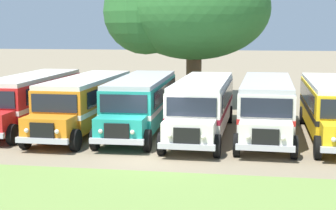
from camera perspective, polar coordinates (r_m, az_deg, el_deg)
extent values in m
plane|color=#84755B|center=(22.10, -1.72, -5.68)|extent=(220.00, 220.00, 0.00)
cube|color=red|center=(30.05, -14.83, 0.83)|extent=(2.55, 9.21, 2.10)
cube|color=white|center=(30.08, -14.82, 0.52)|extent=(2.58, 9.23, 0.24)
cube|color=black|center=(29.78, -12.39, 1.82)|extent=(0.08, 8.00, 0.80)
cube|color=black|center=(30.79, -16.81, 1.87)|extent=(0.08, 8.00, 0.80)
cube|color=beige|center=(29.93, -14.91, 3.04)|extent=(2.47, 9.11, 0.22)
cube|color=white|center=(34.31, -11.74, 1.69)|extent=(0.90, 0.06, 1.30)
cylinder|color=black|center=(25.07, -16.97, -3.18)|extent=(0.29, 1.00, 1.00)
cylinder|color=black|center=(32.52, -10.71, -0.33)|extent=(0.29, 1.00, 1.00)
cylinder|color=black|center=(33.40, -14.59, -0.23)|extent=(0.29, 1.00, 1.00)
cube|color=orange|center=(28.19, -8.97, 0.52)|extent=(2.66, 9.24, 2.10)
cube|color=white|center=(28.22, -8.97, 0.19)|extent=(2.69, 9.26, 0.24)
cube|color=black|center=(28.02, -6.34, 1.56)|extent=(0.18, 8.00, 0.80)
cube|color=black|center=(28.85, -11.19, 1.65)|extent=(0.18, 8.00, 0.80)
cube|color=beige|center=(28.06, -9.03, 2.87)|extent=(2.58, 9.14, 0.22)
cube|color=orange|center=(23.40, -13.18, -2.54)|extent=(2.22, 1.44, 1.05)
cube|color=black|center=(22.73, -13.92, -2.82)|extent=(1.10, 0.12, 0.70)
cube|color=#B7B7BC|center=(22.79, -13.92, -3.90)|extent=(2.40, 0.24, 0.24)
cube|color=black|center=(23.84, -12.63, 0.18)|extent=(2.20, 0.10, 0.84)
cube|color=white|center=(32.57, -6.32, 1.46)|extent=(0.90, 0.08, 1.30)
sphere|color=#EAE5C6|center=(22.42, -12.34, -2.93)|extent=(0.20, 0.20, 0.20)
sphere|color=#EAE5C6|center=(22.98, -15.57, -2.76)|extent=(0.20, 0.20, 0.20)
cylinder|color=black|center=(23.16, -10.31, -3.89)|extent=(0.30, 1.00, 1.00)
cylinder|color=black|center=(24.09, -15.67, -3.59)|extent=(0.30, 1.00, 1.00)
cylinder|color=black|center=(30.83, -5.00, -0.70)|extent=(0.30, 1.00, 1.00)
cylinder|color=black|center=(31.54, -9.21, -0.57)|extent=(0.30, 1.00, 1.00)
cube|color=teal|center=(27.78, -2.90, 0.50)|extent=(2.73, 9.26, 2.10)
cube|color=white|center=(27.81, -2.90, 0.16)|extent=(2.76, 9.28, 0.24)
cube|color=black|center=(27.81, -0.22, 1.56)|extent=(0.24, 8.00, 0.80)
cube|color=black|center=(28.27, -5.33, 1.63)|extent=(0.24, 8.00, 0.80)
cube|color=#B2B2B7|center=(27.65, -2.92, 2.88)|extent=(2.65, 9.16, 0.22)
cube|color=teal|center=(22.75, -5.34, -2.66)|extent=(2.23, 1.45, 1.05)
cube|color=black|center=(22.04, -5.78, -2.96)|extent=(1.10, 0.13, 0.70)
cube|color=#B7B7BC|center=(22.09, -5.78, -4.08)|extent=(2.40, 0.26, 0.24)
cube|color=black|center=(23.22, -5.00, 0.14)|extent=(2.20, 0.12, 0.84)
cube|color=white|center=(32.31, -1.39, 1.45)|extent=(0.90, 0.08, 1.30)
sphere|color=#EAE5C6|center=(21.84, -4.02, -3.05)|extent=(0.20, 0.20, 0.20)
sphere|color=#EAE5C6|center=(22.17, -7.57, -2.93)|extent=(0.20, 0.20, 0.20)
cylinder|color=black|center=(22.72, -2.31, -4.00)|extent=(0.31, 1.01, 1.00)
cylinder|color=black|center=(23.25, -8.16, -3.79)|extent=(0.31, 1.01, 1.00)
cylinder|color=black|center=(30.69, 0.35, -0.71)|extent=(0.31, 1.01, 1.00)
cylinder|color=black|center=(31.08, -4.04, -0.61)|extent=(0.31, 1.01, 1.00)
cube|color=silver|center=(26.78, 3.97, 0.19)|extent=(2.70, 9.25, 2.10)
cube|color=maroon|center=(26.80, 3.97, -0.17)|extent=(2.73, 9.27, 0.24)
cube|color=black|center=(26.90, 6.74, 1.26)|extent=(0.22, 8.00, 0.80)
cube|color=black|center=(27.17, 1.39, 1.39)|extent=(0.22, 8.00, 0.80)
cube|color=silver|center=(26.63, 4.00, 2.66)|extent=(2.62, 9.15, 0.22)
cube|color=silver|center=(21.69, 2.37, -3.18)|extent=(2.23, 1.45, 1.05)
cube|color=black|center=(20.97, 2.09, -3.52)|extent=(1.10, 0.12, 0.70)
cube|color=#B7B7BC|center=(21.02, 2.06, -4.69)|extent=(2.40, 0.25, 0.24)
cube|color=black|center=(22.16, 2.63, -0.24)|extent=(2.20, 0.11, 0.84)
cube|color=maroon|center=(31.34, 4.93, 1.20)|extent=(0.90, 0.08, 1.30)
sphere|color=#EAE5C6|center=(20.83, 3.97, -3.62)|extent=(0.20, 0.20, 0.20)
sphere|color=#EAE5C6|center=(21.03, 0.17, -3.48)|extent=(0.20, 0.20, 0.20)
cylinder|color=black|center=(21.77, 5.54, -4.59)|extent=(0.30, 1.01, 1.00)
cylinder|color=black|center=(22.09, -0.69, -4.35)|extent=(0.30, 1.01, 1.00)
cylinder|color=black|center=(29.79, 6.90, -1.05)|extent=(0.30, 1.01, 1.00)
cylinder|color=black|center=(30.03, 2.32, -0.92)|extent=(0.30, 1.01, 1.00)
cube|color=silver|center=(26.98, 10.96, 0.11)|extent=(2.81, 9.28, 2.10)
cube|color=red|center=(27.00, 10.95, -0.24)|extent=(2.84, 9.30, 0.24)
cube|color=black|center=(27.24, 13.67, 1.17)|extent=(0.31, 8.00, 0.80)
cube|color=black|center=(27.24, 8.32, 1.32)|extent=(0.31, 8.00, 0.80)
cube|color=#B2B2B7|center=(26.83, 11.03, 2.56)|extent=(2.73, 9.18, 0.22)
cube|color=silver|center=(21.84, 10.86, -3.25)|extent=(2.25, 1.47, 1.05)
cube|color=black|center=(21.11, 10.85, -3.58)|extent=(1.10, 0.14, 0.70)
cube|color=#B7B7BC|center=(21.17, 10.81, -4.74)|extent=(2.41, 0.28, 0.24)
cube|color=black|center=(22.32, 10.94, -0.32)|extent=(2.20, 0.14, 0.84)
cube|color=red|center=(31.57, 11.00, 1.13)|extent=(0.90, 0.09, 1.30)
sphere|color=#EAE5C6|center=(21.08, 12.75, -3.66)|extent=(0.20, 0.20, 0.20)
sphere|color=#EAE5C6|center=(21.08, 8.94, -3.56)|extent=(0.20, 0.20, 0.20)
cylinder|color=black|center=(22.09, 13.95, -4.61)|extent=(0.31, 1.01, 1.00)
cylinder|color=black|center=(22.09, 7.70, -4.43)|extent=(0.31, 1.01, 1.00)
cylinder|color=black|center=(30.13, 13.22, -1.11)|extent=(0.31, 1.01, 1.00)
cylinder|color=black|center=(30.13, 8.65, -0.98)|extent=(0.31, 1.01, 1.00)
cube|color=yellow|center=(27.34, 17.88, -0.03)|extent=(2.69, 9.25, 2.10)
cube|color=black|center=(27.37, 17.87, -0.38)|extent=(2.72, 9.27, 0.24)
cube|color=black|center=(27.43, 15.22, 1.16)|extent=(0.21, 8.00, 0.80)
cube|color=silver|center=(27.20, 17.99, 2.38)|extent=(2.61, 9.15, 0.22)
cube|color=black|center=(31.90, 16.82, 0.99)|extent=(0.90, 0.08, 1.30)
sphere|color=#EAE5C6|center=(21.39, 18.05, -3.70)|extent=(0.20, 0.20, 0.20)
cylinder|color=black|center=(22.31, 16.41, -4.58)|extent=(0.30, 1.01, 1.00)
cylinder|color=black|center=(30.33, 14.82, -1.11)|extent=(0.30, 1.01, 1.00)
cylinder|color=brown|center=(36.58, 2.90, 3.25)|extent=(1.10, 1.10, 4.14)
ellipsoid|color=#286028|center=(36.46, 2.96, 10.69)|extent=(10.66, 9.88, 7.13)
sphere|color=#286028|center=(37.25, 6.67, 11.17)|extent=(5.57, 5.57, 5.57)
sphere|color=#286028|center=(35.96, -2.51, 10.36)|extent=(5.89, 5.89, 5.89)
sphere|color=#286028|center=(39.78, 3.50, 11.26)|extent=(5.16, 5.16, 5.16)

